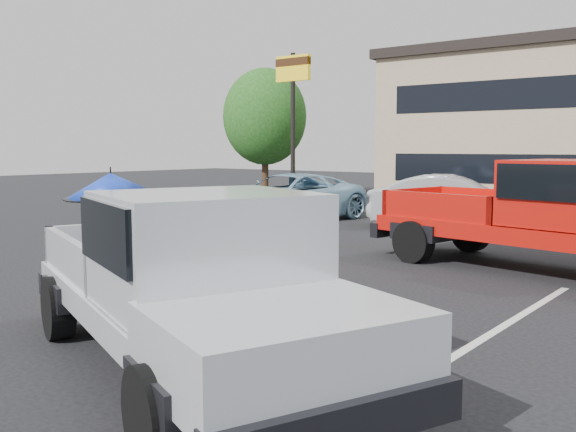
% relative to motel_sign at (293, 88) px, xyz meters
% --- Properties ---
extents(ground, '(90.00, 90.00, 0.00)m').
position_rel_motel_sign_xyz_m(ground, '(10.00, -14.00, -4.65)').
color(ground, black).
rests_on(ground, ground).
extents(stripe_left, '(0.12, 5.00, 0.01)m').
position_rel_motel_sign_xyz_m(stripe_left, '(7.00, -12.00, -4.65)').
color(stripe_left, silver).
rests_on(stripe_left, ground).
extents(stripe_right, '(0.12, 5.00, 0.01)m').
position_rel_motel_sign_xyz_m(stripe_right, '(13.00, -12.00, -4.65)').
color(stripe_right, silver).
rests_on(stripe_right, ground).
extents(motel_sign, '(1.60, 0.22, 6.00)m').
position_rel_motel_sign_xyz_m(motel_sign, '(0.00, 0.00, 0.00)').
color(motel_sign, black).
rests_on(motel_sign, ground).
extents(tree_left, '(3.96, 3.96, 6.02)m').
position_rel_motel_sign_xyz_m(tree_left, '(-4.00, 3.00, -0.92)').
color(tree_left, '#332114').
rests_on(tree_left, ground).
extents(silver_pickup, '(6.01, 3.92, 2.06)m').
position_rel_motel_sign_xyz_m(silver_pickup, '(11.32, -16.12, -3.60)').
color(silver_pickup, black).
rests_on(silver_pickup, ground).
extents(red_pickup, '(6.57, 3.27, 2.07)m').
position_rel_motel_sign_xyz_m(red_pickup, '(12.54, -8.33, -3.52)').
color(red_pickup, black).
rests_on(red_pickup, ground).
extents(silver_sedan, '(4.89, 2.96, 1.52)m').
position_rel_motel_sign_xyz_m(silver_sedan, '(8.36, -3.44, -3.89)').
color(silver_sedan, '#AAACB1').
rests_on(silver_sedan, ground).
extents(blue_suv, '(3.23, 5.63, 1.48)m').
position_rel_motel_sign_xyz_m(blue_suv, '(3.43, -4.68, -3.91)').
color(blue_suv, '#88B4CB').
rests_on(blue_suv, ground).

